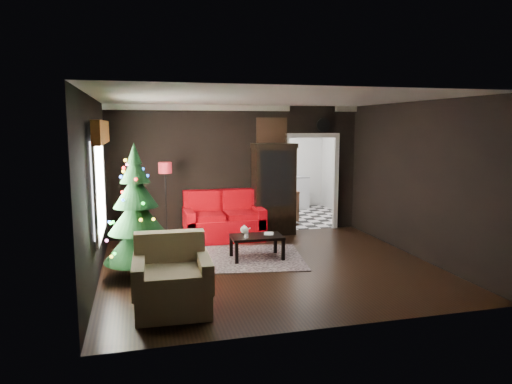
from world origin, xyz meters
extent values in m
plane|color=black|center=(0.00, 0.00, 0.00)|extent=(5.50, 5.50, 0.00)
plane|color=white|center=(0.00, 0.00, 2.80)|extent=(5.50, 5.50, 0.00)
plane|color=black|center=(0.00, 2.50, 1.40)|extent=(5.50, 0.00, 5.50)
plane|color=black|center=(0.00, -2.50, 1.40)|extent=(5.50, 0.00, 5.50)
plane|color=black|center=(-2.75, 0.00, 1.40)|extent=(0.00, 5.50, 5.50)
plane|color=black|center=(2.75, 0.00, 1.40)|extent=(0.00, 5.50, 5.50)
cube|color=white|center=(-2.71, 0.20, 1.45)|extent=(0.05, 1.60, 1.40)
cube|color=#A45A24|center=(-2.63, 0.20, 2.27)|extent=(0.12, 2.10, 0.35)
plane|color=white|center=(1.70, 4.00, 0.00)|extent=(3.00, 3.00, 0.00)
cube|color=white|center=(1.70, 5.45, 1.70)|extent=(0.70, 0.06, 0.70)
cube|color=#3D2B37|center=(-0.45, 0.59, 0.01)|extent=(2.62, 2.08, 0.01)
cylinder|color=white|center=(-0.23, 0.71, 0.46)|extent=(0.10, 0.10, 0.07)
cylinder|color=white|center=(-0.31, 0.37, 0.45)|extent=(0.09, 0.09, 0.06)
imported|color=gray|center=(0.07, 0.57, 0.54)|extent=(0.16, 0.07, 0.23)
cylinder|color=white|center=(1.95, 2.45, 2.38)|extent=(0.32, 0.32, 0.06)
cube|color=#9E5F3C|center=(0.75, 2.46, 2.25)|extent=(0.62, 0.05, 0.52)
cube|color=silver|center=(1.70, 5.20, 0.45)|extent=(1.80, 0.60, 0.90)
camera|label=1|loc=(-2.11, -7.30, 2.37)|focal=32.46mm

